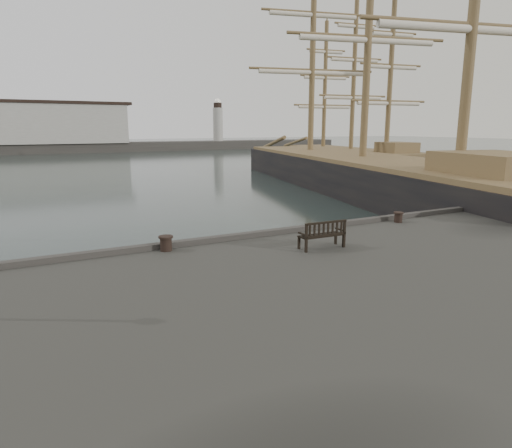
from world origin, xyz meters
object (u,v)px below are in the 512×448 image
Objects in this scene: bollard_right at (398,217)px; tall_ship_far at (350,163)px; bench at (322,240)px; bollard_left at (166,243)px; tall_ship_main at (361,181)px.

tall_ship_far reaches higher than bollard_right.
tall_ship_far is at bearing 51.54° from bench.
bollard_right is at bearing -118.01° from tall_ship_far.
bollard_left is 9.73m from bollard_right.
bench is 3.68× the size of bollard_right.
bollard_right is (9.73, -0.21, -0.03)m from bollard_left.
tall_ship_far is at bearing 43.59° from bollard_left.
bollard_left is 1.13× the size of bollard_right.
bollard_left is 28.33m from tall_ship_main.
tall_ship_main is (22.69, 16.93, -0.98)m from bollard_left.
tall_ship_main is 1.59× the size of tall_ship_far.
bollard_right is at bearing 21.93° from bench.
bollard_left is 0.01× the size of tall_ship_main.
tall_ship_main is at bearing 52.89° from bollard_right.
bench is at bearing -160.34° from bollard_right.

